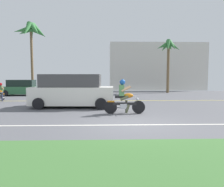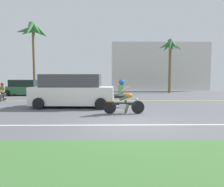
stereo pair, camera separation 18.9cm
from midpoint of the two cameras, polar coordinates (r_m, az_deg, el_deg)
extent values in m
cube|color=#545459|center=(10.91, 2.90, -4.89)|extent=(56.00, 30.00, 0.04)
cube|color=#3D6B33|center=(4.12, 11.38, -20.58)|extent=(56.00, 3.80, 0.06)
cube|color=silver|center=(7.75, 4.83, -8.64)|extent=(50.40, 0.12, 0.01)
cube|color=yellow|center=(15.49, 1.53, -1.98)|extent=(50.40, 0.12, 0.01)
cylinder|color=black|center=(10.10, 6.81, -3.76)|extent=(0.63, 0.10, 0.63)
cylinder|color=black|center=(10.00, -0.96, -3.81)|extent=(0.63, 0.10, 0.63)
cylinder|color=#B7BAC1|center=(10.05, 6.23, -2.30)|extent=(0.28, 0.05, 0.55)
cube|color=black|center=(10.00, 2.95, -2.84)|extent=(1.15, 0.11, 0.13)
cube|color=#B7BAC1|center=(10.02, 2.64, -3.56)|extent=(0.34, 0.21, 0.25)
ellipsoid|color=#B76614|center=(9.98, 4.04, -0.57)|extent=(0.46, 0.25, 0.23)
cube|color=black|center=(9.95, 1.75, -0.93)|extent=(0.50, 0.23, 0.10)
cube|color=#B76614|center=(9.96, -0.85, -2.20)|extent=(0.34, 0.17, 0.06)
cylinder|color=#B7BAC1|center=(10.01, 5.77, -0.83)|extent=(0.04, 0.65, 0.04)
sphere|color=#B7BAC1|center=(10.04, 6.47, -1.54)|extent=(0.15, 0.15, 0.15)
cylinder|color=#B7BAC1|center=(10.14, 1.23, -3.88)|extent=(0.52, 0.08, 0.07)
cube|color=#4C7F4C|center=(9.93, 2.12, 0.87)|extent=(0.23, 0.34, 0.52)
sphere|color=#194C9E|center=(9.92, 2.37, 3.17)|extent=(0.27, 0.27, 0.27)
cylinder|color=#51563D|center=(9.87, 2.88, -1.29)|extent=(0.42, 0.14, 0.26)
cylinder|color=#51563D|center=(10.07, 2.79, -1.17)|extent=(0.42, 0.14, 0.26)
cylinder|color=#51563D|center=(10.18, 3.47, -3.64)|extent=(0.12, 0.12, 0.64)
cylinder|color=#51563D|center=(9.92, 3.85, -4.07)|extent=(0.21, 0.12, 0.35)
cylinder|color=tan|center=(9.73, 3.43, 1.26)|extent=(0.48, 0.10, 0.30)
cylinder|color=tan|center=(10.15, 3.23, 1.39)|extent=(0.48, 0.10, 0.30)
cube|color=white|center=(12.45, -11.12, -0.52)|extent=(4.82, 2.17, 1.02)
cube|color=#444346|center=(12.42, -11.61, 3.51)|extent=(3.48, 1.84, 0.74)
cylinder|color=black|center=(12.00, -20.09, -2.66)|extent=(0.65, 0.24, 0.64)
cylinder|color=black|center=(11.27, -3.56, -2.84)|extent=(0.65, 0.24, 0.64)
cylinder|color=black|center=(13.88, -17.20, -1.64)|extent=(0.65, 0.24, 0.64)
cylinder|color=black|center=(13.25, -2.97, -1.72)|extent=(0.65, 0.24, 0.64)
cylinder|color=black|center=(13.16, -21.74, -0.27)|extent=(0.22, 0.58, 0.58)
cube|color=#2D663D|center=(21.85, -23.28, 0.88)|extent=(4.17, 1.88, 0.70)
cube|color=black|center=(21.90, -23.95, 2.64)|extent=(2.44, 1.57, 0.65)
cylinder|color=black|center=(21.61, -27.70, 0.09)|extent=(0.57, 0.20, 0.56)
cylinder|color=black|center=(20.61, -20.16, 0.15)|extent=(0.57, 0.20, 0.56)
cylinder|color=black|center=(23.18, -26.02, 0.43)|extent=(0.57, 0.20, 0.56)
cylinder|color=black|center=(22.25, -18.95, 0.49)|extent=(0.57, 0.20, 0.56)
cube|color=#8C939E|center=(19.56, -11.20, 0.84)|extent=(3.67, 1.64, 0.74)
cube|color=#2D2F36|center=(19.49, -10.60, 2.94)|extent=(2.13, 1.41, 0.69)
cylinder|color=black|center=(20.21, -7.11, 0.31)|extent=(0.56, 0.18, 0.56)
cylinder|color=black|center=(20.63, -14.43, 0.29)|extent=(0.56, 0.18, 0.56)
cylinder|color=black|center=(18.59, -7.59, -0.06)|extent=(0.56, 0.18, 0.56)
cylinder|color=black|center=(19.05, -15.52, -0.08)|extent=(0.56, 0.18, 0.56)
cylinder|color=brown|center=(24.01, 15.03, 6.58)|extent=(0.30, 0.30, 5.35)
sphere|color=#337538|center=(24.26, 15.16, 12.91)|extent=(0.77, 0.77, 0.77)
cone|color=#337538|center=(24.47, 16.66, 12.41)|extent=(1.57, 0.63, 1.25)
cone|color=#337538|center=(24.88, 15.56, 12.30)|extent=(1.28, 1.63, 1.02)
cone|color=#337538|center=(24.78, 14.22, 12.36)|extent=(1.02, 1.62, 1.29)
cone|color=#337538|center=(23.95, 13.69, 12.64)|extent=(1.65, 0.80, 1.10)
cone|color=#337538|center=(23.58, 15.08, 12.75)|extent=(0.97, 1.50, 1.46)
cone|color=#337538|center=(23.70, 16.12, 12.68)|extent=(0.99, 1.57, 1.38)
cylinder|color=brown|center=(24.31, -21.47, 8.26)|extent=(0.27, 0.27, 6.93)
sphere|color=#337538|center=(24.79, -21.72, 16.28)|extent=(0.70, 0.70, 0.70)
cone|color=#337538|center=(24.63, -19.75, 15.93)|extent=(1.86, 0.95, 1.73)
cone|color=#337538|center=(25.20, -20.08, 15.65)|extent=(1.69, 1.95, 1.23)
cone|color=#337538|center=(25.55, -21.57, 15.45)|extent=(1.13, 1.95, 1.64)
cone|color=#337538|center=(25.31, -23.09, 15.51)|extent=(2.03, 1.39, 1.10)
cone|color=#337538|center=(24.72, -23.68, 15.76)|extent=(2.04, 1.35, 1.14)
cone|color=#337538|center=(24.03, -22.63, 16.13)|extent=(0.87, 1.79, 1.79)
cone|color=#337538|center=(24.05, -20.71, 16.18)|extent=(1.81, 1.69, 1.67)
cylinder|color=black|center=(17.84, -28.16, -0.85)|extent=(0.16, 0.52, 0.51)
cube|color=black|center=(17.30, -28.70, -0.57)|extent=(0.24, 0.93, 0.10)
cube|color=#B7BAC1|center=(17.35, -28.65, -0.89)|extent=(0.21, 0.30, 0.20)
ellipsoid|color=#B76614|center=(17.13, -28.90, 0.46)|extent=(0.37, 0.20, 0.19)
cube|color=black|center=(17.44, -28.57, 0.37)|extent=(0.25, 0.43, 0.08)
cube|color=#B76614|center=(17.80, -28.20, -0.11)|extent=(0.18, 0.29, 0.05)
cylinder|color=#B7BAC1|center=(17.51, -28.13, -1.02)|extent=(0.13, 0.43, 0.06)
cube|color=#4C7F4C|center=(17.38, -28.66, 1.20)|extent=(0.30, 0.23, 0.43)
sphere|color=maroon|center=(17.33, -28.73, 2.26)|extent=(0.22, 0.22, 0.22)
cylinder|color=#2D334C|center=(17.27, -28.45, 0.20)|extent=(0.17, 0.36, 0.21)
cylinder|color=#2D334C|center=(17.19, -28.39, -1.02)|extent=(0.11, 0.11, 0.52)
cylinder|color=tan|center=(17.16, -28.29, 1.39)|extent=(0.14, 0.39, 0.24)
cube|color=beige|center=(29.58, 11.89, 7.14)|extent=(12.85, 4.00, 6.29)
camera|label=1|loc=(0.09, -90.44, -0.04)|focal=33.05mm
camera|label=2|loc=(0.09, 89.56, 0.04)|focal=33.05mm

